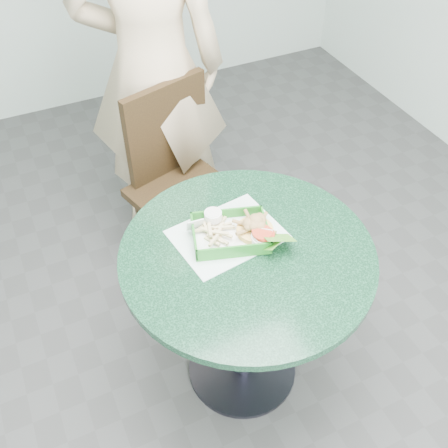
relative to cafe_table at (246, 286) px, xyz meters
name	(u,v)px	position (x,y,z in m)	size (l,w,h in m)	color
floor	(242,368)	(0.00, 0.00, -0.58)	(4.00, 5.00, 0.02)	#303335
cafe_table	(246,286)	(0.00, 0.00, 0.00)	(0.88, 0.88, 0.75)	#2B2A35
dining_chair	(178,171)	(0.04, 0.79, -0.05)	(0.44, 0.44, 0.93)	black
diner_person	(147,21)	(0.05, 1.06, 0.57)	(0.84, 0.55, 2.29)	beige
placemat	(227,238)	(-0.03, 0.10, 0.17)	(0.37, 0.27, 0.00)	silver
food_basket	(230,239)	(-0.03, 0.08, 0.19)	(0.26, 0.19, 0.05)	#1E7520
crab_sandwich	(252,225)	(0.06, 0.08, 0.22)	(0.13, 0.13, 0.07)	gold
fries_pile	(217,235)	(-0.07, 0.10, 0.21)	(0.11, 0.13, 0.05)	#D3BF87
sauce_ramekin	(209,223)	(-0.08, 0.15, 0.22)	(0.06, 0.06, 0.04)	white
garnish_cup	(267,234)	(0.09, 0.02, 0.21)	(0.12, 0.12, 0.05)	white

